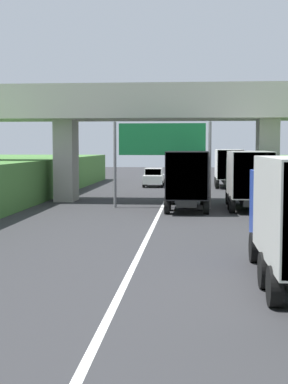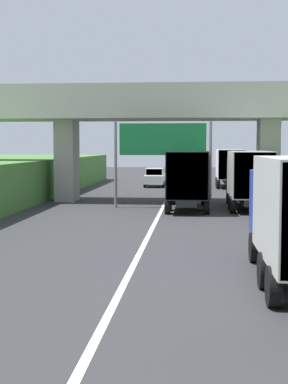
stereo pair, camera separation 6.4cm
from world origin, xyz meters
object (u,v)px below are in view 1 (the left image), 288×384
object	(u,v)px
truck_black	(187,177)
truck_green	(248,176)
truck_orange	(228,166)
overhead_highway_sign	(162,145)
car_white	(154,177)
construction_barrel_5	(283,209)

from	to	relation	value
truck_black	truck_green	size ratio (longest dim) A/B	1.00
truck_orange	truck_green	distance (m)	18.07
overhead_highway_sign	car_white	xyz separation A→B (m)	(-1.71, 18.01, -2.96)
overhead_highway_sign	truck_black	distance (m)	2.51
truck_green	car_white	xyz separation A→B (m)	(-6.82, 17.99, -1.08)
truck_orange	truck_green	size ratio (longest dim) A/B	1.00
car_white	construction_barrel_5	size ratio (longest dim) A/B	4.56
overhead_highway_sign	truck_green	size ratio (longest dim) A/B	0.81
overhead_highway_sign	truck_black	world-z (taller)	overhead_highway_sign
car_white	truck_green	bearing A→B (deg)	-69.22
truck_green	car_white	bearing A→B (deg)	110.78
truck_black	construction_barrel_5	bearing A→B (deg)	-32.97
truck_green	truck_black	bearing A→B (deg)	-169.09
construction_barrel_5	truck_orange	bearing A→B (deg)	93.88
truck_orange	construction_barrel_5	xyz separation A→B (m)	(1.49, -22.04, -1.47)
overhead_highway_sign	truck_orange	distance (m)	18.88
truck_black	construction_barrel_5	world-z (taller)	truck_black
truck_orange	car_white	distance (m)	6.88
truck_orange	truck_green	world-z (taller)	same
truck_orange	overhead_highway_sign	bearing A→B (deg)	-105.71
car_white	overhead_highway_sign	bearing A→B (deg)	-84.57
truck_green	construction_barrel_5	xyz separation A→B (m)	(1.47, -3.98, -1.47)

